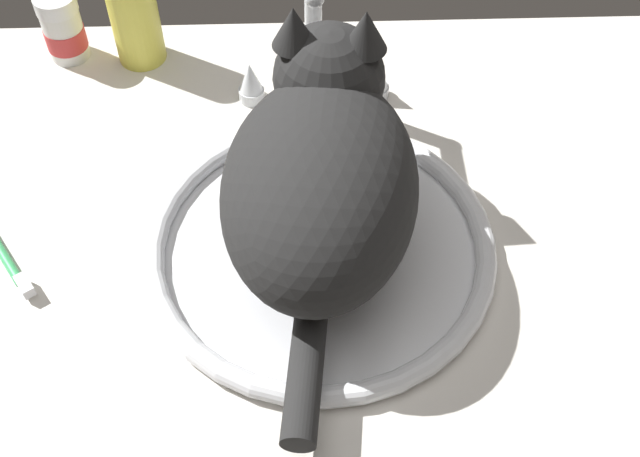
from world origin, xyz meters
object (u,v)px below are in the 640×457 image
Objects in this scene: faucet at (314,51)px; toothbrush at (1,247)px; pill_bottle at (63,29)px; cat at (322,168)px; soap_pump_bottle at (133,10)px; sink_basin at (320,246)px.

toothbrush is at bearing -146.66° from faucet.
faucet is 2.24× the size of pill_bottle.
pill_bottle reaches higher than toothbrush.
cat is 4.47× the size of pill_bottle.
sink_basin is at bearing -55.78° from soap_pump_bottle.
pill_bottle is (-31.79, 30.96, -6.58)cm from cat.
cat is (0.24, 2.17, 9.83)cm from sink_basin.
sink_basin is at bearing -96.44° from cat.
sink_basin reaches higher than toothbrush.
faucet is at bearing 33.34° from toothbrush.
faucet is 1.43× the size of toothbrush.
cat is 44.86cm from pill_bottle.
cat is 2.85× the size of toothbrush.
soap_pump_bottle reaches higher than toothbrush.
soap_pump_bottle is 2.05× the size of pill_bottle.
faucet is 40.88cm from toothbrush.
faucet is at bearing -22.35° from soap_pump_bottle.
pill_bottle is (-9.46, 0.65, -3.07)cm from soap_pump_bottle.
faucet is 23.89cm from soap_pump_bottle.
soap_pump_bottle is (-22.09, 9.08, -0.45)cm from faucet.
faucet is (0.00, 23.40, 6.77)cm from sink_basin.
sink_basin is at bearing -2.16° from toothbrush.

